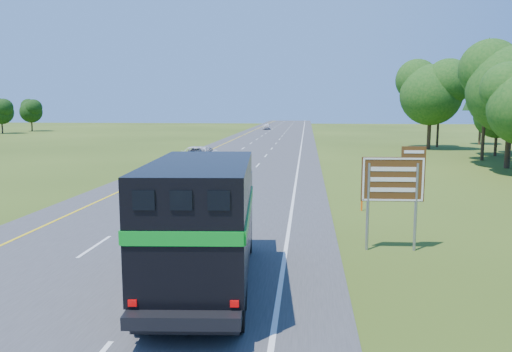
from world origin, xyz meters
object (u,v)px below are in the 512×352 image
(white_suv, at_px, (197,157))
(far_car, at_px, (266,126))
(horse_truck, at_px, (204,219))
(exit_sign, at_px, (394,183))

(white_suv, distance_m, far_car, 72.56)
(far_car, bearing_deg, white_suv, -94.42)
(horse_truck, bearing_deg, white_suv, 98.13)
(horse_truck, xyz_separation_m, exit_sign, (6.21, 4.54, 0.46))
(white_suv, xyz_separation_m, exit_sign, (12.73, -23.79, 1.59))
(horse_truck, height_order, white_suv, horse_truck)
(far_car, relative_size, exit_sign, 1.08)
(far_car, height_order, exit_sign, exit_sign)
(horse_truck, height_order, exit_sign, exit_sign)
(exit_sign, bearing_deg, white_suv, 115.57)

